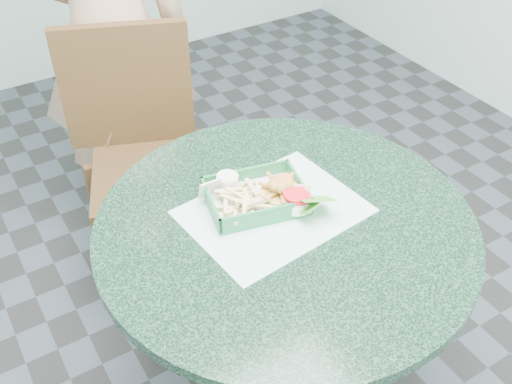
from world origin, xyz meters
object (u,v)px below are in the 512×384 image
crab_sandwich (280,190)px  sauce_ramekin (225,190)px  food_basket (256,205)px  dining_chair (145,141)px  cafe_table (283,275)px  diner_person (107,19)px

crab_sandwich → sauce_ramekin: crab_sandwich is taller
food_basket → sauce_ramekin: 0.09m
dining_chair → sauce_ramekin: dining_chair is taller
cafe_table → crab_sandwich: (0.03, 0.08, 0.22)m
sauce_ramekin → diner_person: bearing=86.2°
dining_chair → crab_sandwich: (0.08, -0.75, 0.27)m
cafe_table → dining_chair: dining_chair is taller
dining_chair → diner_person: diner_person is taller
dining_chair → diner_person: bearing=107.0°
diner_person → cafe_table: bearing=107.4°
diner_person → crab_sandwich: diner_person is taller
food_basket → sauce_ramekin: bearing=134.0°
cafe_table → food_basket: size_ratio=3.92×
diner_person → crab_sandwich: size_ratio=16.63×
food_basket → crab_sandwich: size_ratio=2.25×
diner_person → crab_sandwich: (0.05, -1.04, -0.08)m
crab_sandwich → cafe_table: bearing=-112.9°
dining_chair → crab_sandwich: size_ratio=8.80×
cafe_table → food_basket: 0.21m
food_basket → diner_person: bearing=89.5°
cafe_table → dining_chair: size_ratio=1.00×
dining_chair → food_basket: 0.77m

